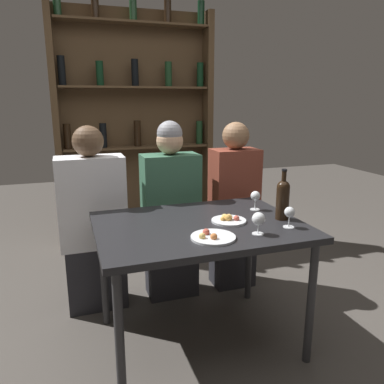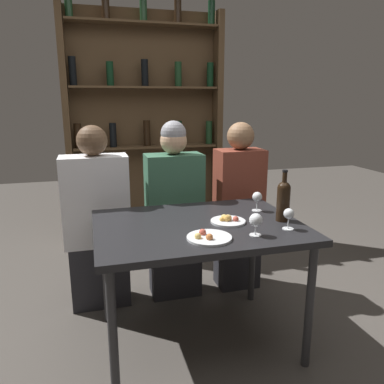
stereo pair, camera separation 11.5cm
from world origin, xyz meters
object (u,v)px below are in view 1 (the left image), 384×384
Objects in this scene: wine_bottle at (283,198)px; wine_glass_0 at (255,197)px; wine_glass_1 at (289,213)px; food_plate_1 at (229,220)px; food_plate_0 at (212,237)px; seated_person_center at (171,215)px; seated_person_left at (94,226)px; seated_person_right at (234,210)px; wine_glass_2 at (259,220)px.

wine_glass_0 is (-0.06, 0.22, -0.04)m from wine_bottle.
wine_glass_1 reaches higher than food_plate_1.
wine_glass_0 reaches higher than food_plate_1.
seated_person_center reaches higher than food_plate_0.
seated_person_left is at bearing -180.00° from seated_person_center.
food_plate_0 is 1.00m from seated_person_left.
wine_glass_0 is 0.58m from food_plate_0.
wine_glass_0 is 0.09× the size of seated_person_center.
food_plate_1 is 0.73m from seated_person_right.
wine_bottle is at bearing -9.32° from food_plate_1.
wine_glass_2 is 0.59× the size of food_plate_1.
seated_person_center is (-0.42, 0.47, -0.22)m from wine_glass_0.
food_plate_1 is (-0.31, 0.05, -0.12)m from wine_bottle.
food_plate_1 is at bearing -41.83° from seated_person_left.
seated_person_left is (-0.96, 0.47, -0.24)m from wine_glass_0.
wine_glass_2 is (-0.25, -0.18, -0.05)m from wine_bottle.
wine_glass_0 is at bearing -25.99° from seated_person_left.
food_plate_1 is 0.16× the size of seated_person_right.
wine_bottle is 1.25m from seated_person_left.
wine_glass_0 reaches higher than wine_glass_1.
seated_person_right is (0.06, 0.82, -0.22)m from wine_glass_1.
food_plate_1 is (-0.25, -0.16, -0.07)m from wine_glass_0.
wine_glass_2 is at bearing -144.21° from wine_bottle.
wine_bottle reaches higher than wine_glass_1.
seated_person_center is (0.54, 0.00, 0.02)m from seated_person_left.
wine_bottle is 1.50× the size of food_plate_1.
food_plate_0 is at bearing -121.08° from seated_person_right.
seated_person_center is at bearing 88.84° from food_plate_0.
seated_person_left is (-0.52, 0.84, -0.16)m from food_plate_0.
wine_bottle is 0.33m from food_plate_1.
wine_glass_0 is at bearing 33.13° from food_plate_1.
seated_person_right is (0.49, 0.00, -0.01)m from seated_person_center.
food_plate_1 is (0.18, 0.21, 0.00)m from food_plate_0.
wine_glass_1 is at bearing -106.71° from wine_bottle.
food_plate_0 is at bearing -130.68° from food_plate_1.
wine_glass_2 is 0.26m from food_plate_0.
wine_glass_1 is 0.34m from food_plate_1.
wine_glass_2 is at bearing -75.13° from food_plate_1.
seated_person_left is at bearing 146.12° from wine_bottle.
wine_glass_0 is at bearing 64.23° from wine_glass_2.
wine_glass_0 is 0.10× the size of seated_person_right.
food_plate_0 is 1.00m from seated_person_right.
wine_glass_2 is 0.09× the size of seated_person_left.
wine_bottle is 0.23× the size of seated_person_right.
food_plate_0 is at bearing -91.16° from seated_person_center.
food_plate_0 is 0.28m from food_plate_1.
seated_person_left is at bearing 138.17° from food_plate_1.
food_plate_1 is at bearing 104.87° from wine_glass_2.
wine_glass_2 reaches higher than food_plate_0.
wine_bottle is at bearing -91.24° from seated_person_right.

